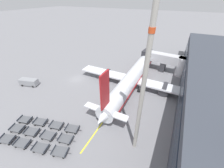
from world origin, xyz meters
name	(u,v)px	position (x,y,z in m)	size (l,w,h in m)	color
ground_plane	(77,79)	(0.00, 0.00, 0.00)	(500.00, 500.00, 0.00)	gray
jet_bridge	(170,62)	(25.54, 18.06, 3.87)	(16.40, 5.78, 6.46)	silver
airplane	(134,76)	(17.20, 5.27, 2.83)	(33.70, 41.36, 12.27)	silver
service_van	(29,82)	(-10.50, -9.12, 1.11)	(5.68, 3.41, 2.02)	gray
baggage_dolly_row_near_col_a	(7,139)	(2.68, -23.61, 0.48)	(3.37, 2.41, 0.92)	#515459
baggage_dolly_row_near_col_b	(22,143)	(5.99, -22.90, 0.48)	(3.37, 2.33, 0.92)	#515459
baggage_dolly_row_near_col_c	(41,148)	(9.70, -22.09, 0.48)	(3.37, 2.31, 0.92)	#515459
baggage_dolly_row_near_col_d	(60,152)	(13.26, -21.06, 0.48)	(3.37, 2.39, 0.92)	#515459
baggage_dolly_row_mid_a_col_a	(17,128)	(2.07, -21.24, 0.48)	(3.37, 2.34, 0.92)	#515459
baggage_dolly_row_mid_a_col_b	(32,132)	(5.36, -20.49, 0.48)	(3.37, 2.37, 0.92)	#515459
baggage_dolly_row_mid_a_col_c	(48,136)	(8.92, -19.67, 0.48)	(3.36, 2.19, 0.92)	#515459
baggage_dolly_row_mid_a_col_d	(66,139)	(12.38, -18.75, 0.48)	(3.37, 2.24, 0.92)	#515459
baggage_dolly_row_mid_b_col_a	(25,120)	(1.33, -19.02, 0.48)	(3.37, 2.38, 0.92)	#515459
baggage_dolly_row_mid_b_col_b	(41,122)	(4.80, -18.00, 0.48)	(3.37, 2.40, 0.92)	#515459
baggage_dolly_row_mid_b_col_c	(57,125)	(8.49, -17.15, 0.48)	(3.37, 2.32, 0.92)	#515459
baggage_dolly_row_mid_b_col_d	(72,129)	(11.96, -16.39, 0.48)	(3.37, 2.33, 0.92)	#515459
apron_light_mast	(144,80)	(24.20, -14.14, 13.94)	(2.00, 0.72, 25.31)	#ADA89E
stand_guidance_stripe	(119,99)	(16.35, -3.39, 0.00)	(0.36, 32.51, 0.01)	yellow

